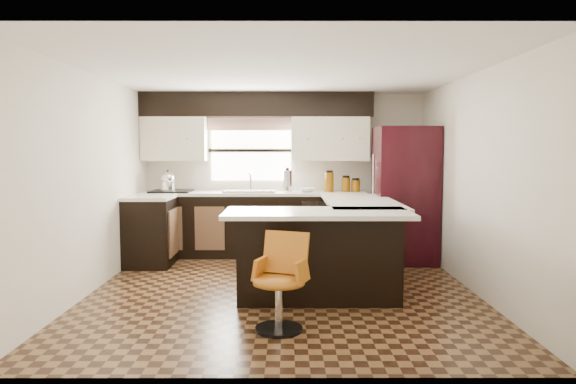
{
  "coord_description": "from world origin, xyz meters",
  "views": [
    {
      "loc": [
        0.05,
        -5.61,
        1.57
      ],
      "look_at": [
        0.06,
        0.45,
        1.06
      ],
      "focal_mm": 32.0,
      "sensor_mm": 36.0,
      "label": 1
    }
  ],
  "objects_px": {
    "peninsula_long": "(356,240)",
    "peninsula_return": "(318,257)",
    "refrigerator": "(405,195)",
    "bar_chair": "(279,283)"
  },
  "relations": [
    {
      "from": "peninsula_long",
      "to": "refrigerator",
      "type": "relative_size",
      "value": 1.04
    },
    {
      "from": "refrigerator",
      "to": "bar_chair",
      "type": "xyz_separation_m",
      "value": [
        -1.7,
        -2.74,
        -0.52
      ]
    },
    {
      "from": "peninsula_long",
      "to": "peninsula_return",
      "type": "distance_m",
      "value": 1.11
    },
    {
      "from": "peninsula_long",
      "to": "peninsula_return",
      "type": "xyz_separation_m",
      "value": [
        -0.53,
        -0.97,
        0.0
      ]
    },
    {
      "from": "peninsula_return",
      "to": "bar_chair",
      "type": "distance_m",
      "value": 1.0
    },
    {
      "from": "peninsula_return",
      "to": "refrigerator",
      "type": "distance_m",
      "value": 2.29
    },
    {
      "from": "peninsula_long",
      "to": "refrigerator",
      "type": "xyz_separation_m",
      "value": [
        0.78,
        0.84,
        0.49
      ]
    },
    {
      "from": "refrigerator",
      "to": "peninsula_return",
      "type": "bearing_deg",
      "value": -125.67
    },
    {
      "from": "peninsula_long",
      "to": "bar_chair",
      "type": "bearing_deg",
      "value": -115.89
    },
    {
      "from": "peninsula_return",
      "to": "refrigerator",
      "type": "height_order",
      "value": "refrigerator"
    }
  ]
}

